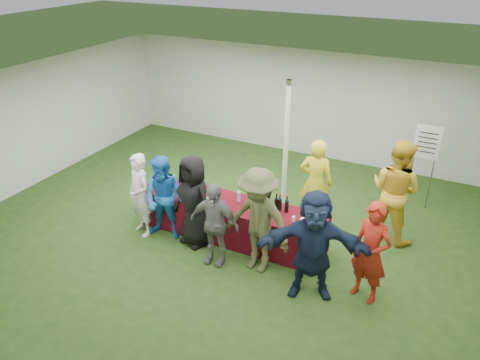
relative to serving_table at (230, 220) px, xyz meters
The scene contains 18 objects.
ground 0.52m from the serving_table, 99.07° to the left, with size 60.00×60.00×0.00m, color #284719.
tent 1.89m from the serving_table, 74.15° to the left, with size 10.00×10.00×10.00m.
serving_table is the anchor object (origin of this frame).
wine_bottles 0.87m from the serving_table, 11.74° to the left, with size 0.78×0.13×0.32m.
wine_glasses 0.76m from the serving_table, 153.42° to the right, with size 2.80×0.15×0.16m.
water_bottle 0.50m from the serving_table, 31.39° to the left, with size 0.07×0.07×0.23m.
bar_towel 1.53m from the serving_table, ahead, with size 0.25×0.18×0.03m, color white.
dump_bucket 1.69m from the serving_table, ahead, with size 0.24×0.24×0.18m, color slate.
wine_list_sign 4.17m from the serving_table, 43.26° to the left, with size 0.50×0.03×1.80m.
staff_pourer 1.77m from the serving_table, 43.61° to the left, with size 0.65×0.43×1.78m, color yellow.
staff_back 3.06m from the serving_table, 27.16° to the left, with size 0.95×0.74×1.96m, color gold.
customer_0 1.74m from the serving_table, 158.14° to the right, with size 0.59×0.39×1.63m, color white.
customer_1 1.28m from the serving_table, 153.74° to the right, with size 0.80×0.62×1.64m, color blue.
customer_2 0.83m from the serving_table, 138.14° to the right, with size 0.85×0.55×1.74m, color black.
customer_3 0.89m from the serving_table, 82.05° to the right, with size 0.89×0.37×1.52m, color slate.
customer_4 1.20m from the serving_table, 36.97° to the right, with size 1.21×0.70×1.87m, color #484928.
customer_5 2.11m from the serving_table, 24.42° to the right, with size 1.69×0.54×1.82m, color #16223C.
customer_6 2.76m from the serving_table, 11.52° to the right, with size 0.61×0.40×1.67m, color #A21F11.
Camera 1 is at (3.55, -6.92, 4.99)m, focal length 35.00 mm.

